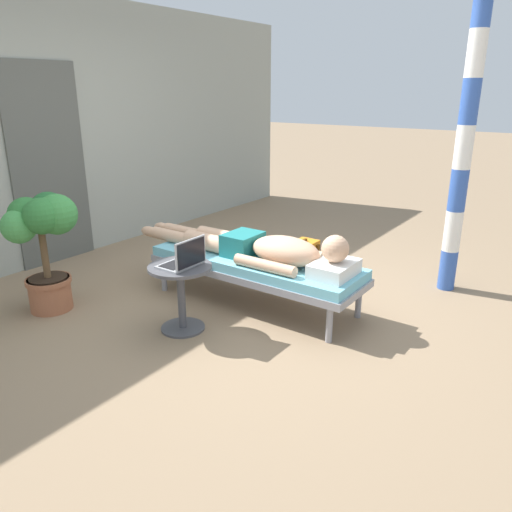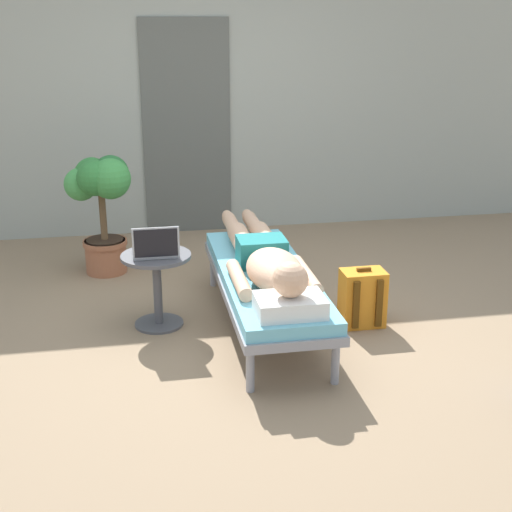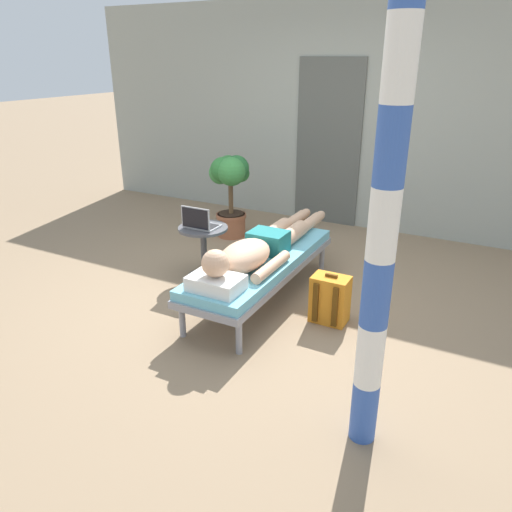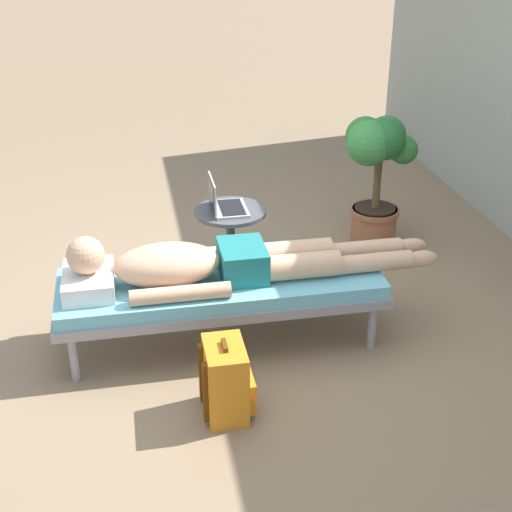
{
  "view_description": "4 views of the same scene",
  "coord_description": "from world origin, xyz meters",
  "views": [
    {
      "loc": [
        -3.11,
        -2.32,
        1.78
      ],
      "look_at": [
        -0.13,
        -0.2,
        0.54
      ],
      "focal_mm": 34.8,
      "sensor_mm": 36.0,
      "label": 1
    },
    {
      "loc": [
        -0.76,
        -4.44,
        2.09
      ],
      "look_at": [
        0.08,
        0.11,
        0.48
      ],
      "focal_mm": 49.69,
      "sensor_mm": 36.0,
      "label": 2
    },
    {
      "loc": [
        1.94,
        -3.54,
        2.06
      ],
      "look_at": [
        0.14,
        -0.15,
        0.48
      ],
      "focal_mm": 34.36,
      "sensor_mm": 36.0,
      "label": 3
    },
    {
      "loc": [
        3.72,
        -0.5,
        2.42
      ],
      "look_at": [
        0.32,
        0.15,
        0.64
      ],
      "focal_mm": 50.44,
      "sensor_mm": 36.0,
      "label": 4
    }
  ],
  "objects": [
    {
      "name": "person_reclining",
      "position": [
        0.12,
        -0.08,
        0.52
      ],
      "size": [
        0.53,
        2.17,
        0.32
      ],
      "color": "white",
      "rests_on": "lounge_chair"
    },
    {
      "name": "lounge_chair",
      "position": [
        0.12,
        -0.02,
        0.35
      ],
      "size": [
        0.61,
        1.9,
        0.42
      ],
      "color": "gray",
      "rests_on": "ground"
    },
    {
      "name": "potted_plant",
      "position": [
        -0.98,
        1.3,
        0.67
      ],
      "size": [
        0.54,
        0.54,
        0.99
      ],
      "color": "#9E5B3D",
      "rests_on": "ground"
    },
    {
      "name": "ground_plane",
      "position": [
        0.0,
        0.0,
        0.0
      ],
      "size": [
        40.0,
        40.0,
        0.0
      ],
      "primitive_type": "plane",
      "color": "#8C7256"
    },
    {
      "name": "side_table",
      "position": [
        -0.61,
        0.15,
        0.36
      ],
      "size": [
        0.48,
        0.48,
        0.52
      ],
      "color": "#4C4C51",
      "rests_on": "ground"
    },
    {
      "name": "backpack",
      "position": [
        0.79,
        -0.09,
        0.2
      ],
      "size": [
        0.3,
        0.26,
        0.42
      ],
      "color": "orange",
      "rests_on": "ground"
    },
    {
      "name": "laptop",
      "position": [
        -0.61,
        0.1,
        0.58
      ],
      "size": [
        0.31,
        0.24,
        0.23
      ],
      "color": "#A5A8AD",
      "rests_on": "side_table"
    }
  ]
}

